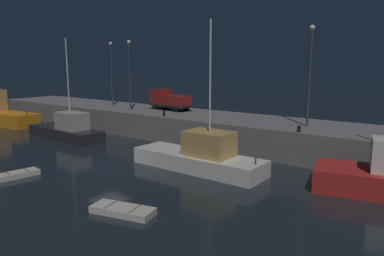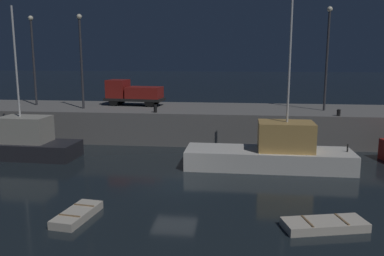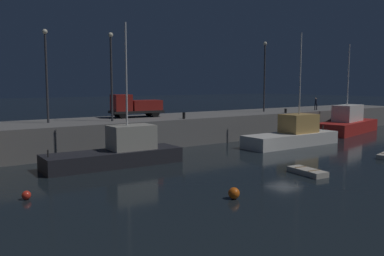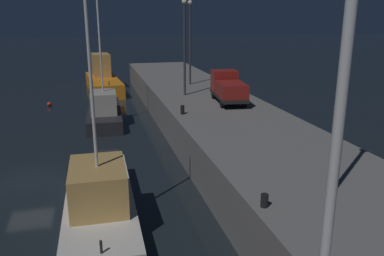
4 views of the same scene
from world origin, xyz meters
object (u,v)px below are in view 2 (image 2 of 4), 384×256
at_px(rowboat_white_mid, 324,225).
at_px(bollard_west, 339,113).
at_px(utility_truck, 133,93).
at_px(fishing_boat_blue, 13,143).
at_px(lamp_post_central, 327,51).
at_px(bollard_central, 155,109).
at_px(lamp_post_east, 81,54).
at_px(dinghy_orange_near, 77,214).
at_px(lamp_post_west, 33,54).
at_px(fishing_trawler_red, 273,152).

xyz_separation_m(rowboat_white_mid, bollard_west, (3.91, 14.98, 2.74)).
bearing_deg(utility_truck, fishing_boat_blue, -123.76).
xyz_separation_m(rowboat_white_mid, lamp_post_central, (3.44, 18.06, 7.41)).
bearing_deg(bollard_central, rowboat_white_mid, -55.51).
bearing_deg(rowboat_white_mid, lamp_post_east, 135.44).
xyz_separation_m(fishing_boat_blue, utility_truck, (6.39, 9.56, 2.84)).
bearing_deg(bollard_central, dinghy_orange_near, -91.60).
height_order(rowboat_white_mid, bollard_central, bollard_central).
distance_m(utility_truck, bollard_central, 5.44).
distance_m(dinghy_orange_near, lamp_post_central, 24.33).
distance_m(lamp_post_east, bollard_west, 21.67).
bearing_deg(utility_truck, dinghy_orange_near, -82.42).
height_order(lamp_post_west, lamp_post_east, lamp_post_west).
xyz_separation_m(rowboat_white_mid, lamp_post_east, (-17.22, 16.96, 7.16)).
height_order(dinghy_orange_near, bollard_central, bollard_central).
height_order(fishing_boat_blue, dinghy_orange_near, fishing_boat_blue).
height_order(fishing_trawler_red, lamp_post_east, fishing_trawler_red).
distance_m(rowboat_white_mid, lamp_post_west, 30.15).
relative_size(lamp_post_east, lamp_post_central, 0.94).
relative_size(lamp_post_west, utility_truck, 1.45).
xyz_separation_m(fishing_trawler_red, lamp_post_east, (-15.77, 7.77, 6.29)).
xyz_separation_m(utility_truck, bollard_central, (3.06, -4.41, -0.86)).
xyz_separation_m(rowboat_white_mid, bollard_central, (-10.45, 15.21, 2.81)).
bearing_deg(bollard_west, fishing_boat_blue, -168.31).
height_order(lamp_post_central, utility_truck, lamp_post_central).
height_order(fishing_trawler_red, bollard_west, fishing_trawler_red).
relative_size(dinghy_orange_near, lamp_post_east, 0.37).
xyz_separation_m(fishing_trawler_red, lamp_post_west, (-21.03, 9.55, 6.34)).
xyz_separation_m(lamp_post_west, lamp_post_central, (25.92, -0.68, 0.20)).
relative_size(fishing_trawler_red, bollard_central, 17.59).
bearing_deg(utility_truck, lamp_post_east, -144.31).
height_order(rowboat_white_mid, utility_truck, utility_truck).
height_order(fishing_trawler_red, bollard_central, fishing_trawler_red).
distance_m(fishing_trawler_red, fishing_boat_blue, 18.47).
height_order(lamp_post_west, lamp_post_central, lamp_post_central).
distance_m(lamp_post_west, lamp_post_central, 25.93).
bearing_deg(bollard_central, utility_truck, 124.77).
xyz_separation_m(fishing_boat_blue, dinghy_orange_near, (9.02, -10.22, -0.82)).
relative_size(fishing_trawler_red, dinghy_orange_near, 3.70).
distance_m(fishing_trawler_red, bollard_west, 8.11).
bearing_deg(bollard_central, fishing_boat_blue, -151.41).
bearing_deg(bollard_central, lamp_post_central, 11.60).
xyz_separation_m(fishing_boat_blue, lamp_post_west, (-2.59, 8.68, 6.39)).
bearing_deg(fishing_trawler_red, rowboat_white_mid, -81.01).
xyz_separation_m(bollard_west, bollard_central, (-14.36, 0.23, 0.07)).
distance_m(fishing_trawler_red, utility_truck, 16.19).
distance_m(dinghy_orange_near, bollard_west, 21.34).
distance_m(fishing_boat_blue, lamp_post_east, 9.75).
height_order(dinghy_orange_near, lamp_post_east, lamp_post_east).
height_order(dinghy_orange_near, lamp_post_central, lamp_post_central).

